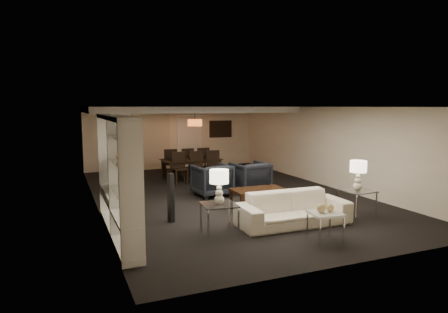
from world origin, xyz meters
TOP-DOWN VIEW (x-y plane):
  - floor at (0.00, 0.00)m, footprint 11.00×11.00m
  - ceiling at (0.00, 0.00)m, footprint 7.00×11.00m
  - wall_back at (0.00, 5.50)m, footprint 7.00×0.02m
  - wall_front at (0.00, -5.50)m, footprint 7.00×0.02m
  - wall_left at (-3.50, 0.00)m, footprint 0.02×11.00m
  - wall_right at (3.50, 0.00)m, footprint 0.02×11.00m
  - ceiling_soffit at (0.00, 3.50)m, footprint 7.00×4.00m
  - curtains at (-0.90, 5.42)m, footprint 1.50×0.12m
  - door at (0.70, 5.47)m, footprint 0.90×0.05m
  - painting at (2.10, 5.46)m, footprint 0.95×0.04m
  - media_unit at (-3.31, -2.60)m, footprint 0.38×3.40m
  - pendant_light at (0.30, 3.50)m, footprint 0.52×0.52m
  - sofa at (0.23, -3.29)m, footprint 2.42×0.99m
  - coffee_table at (0.23, -1.69)m, footprint 1.33×0.79m
  - armchair_left at (-0.37, 0.01)m, footprint 1.05×1.07m
  - armchair_right at (0.83, 0.01)m, footprint 1.04×1.07m
  - side_table_left at (-1.47, -3.29)m, footprint 0.72×0.72m
  - side_table_right at (1.93, -3.29)m, footprint 0.70×0.70m
  - table_lamp_left at (-1.47, -3.29)m, footprint 0.40×0.40m
  - table_lamp_right at (1.93, -3.29)m, footprint 0.41×0.41m
  - marble_table at (0.23, -4.39)m, footprint 0.61×0.61m
  - gold_gourd_a at (0.13, -4.39)m, footprint 0.18×0.18m
  - gold_gourd_b at (0.33, -4.39)m, footprint 0.15×0.15m
  - television at (-3.28, -1.67)m, footprint 1.17×0.15m
  - vase_blue at (-3.31, -3.48)m, footprint 0.15×0.15m
  - vase_amber at (-3.31, -3.19)m, footprint 0.18×0.18m
  - floor_speaker at (-2.12, -2.10)m, footprint 0.15×0.15m
  - dining_table at (-0.10, 2.70)m, footprint 2.06×1.28m
  - chair_nl at (-0.70, 2.05)m, footprint 0.48×0.48m
  - chair_nm at (-0.10, 2.05)m, footprint 0.52×0.52m
  - chair_nr at (0.50, 2.05)m, footprint 0.52×0.52m
  - chair_fl at (-0.70, 3.35)m, footprint 0.53×0.53m
  - chair_fm at (-0.10, 3.35)m, footprint 0.49×0.49m
  - chair_fr at (0.50, 3.35)m, footprint 0.50×0.50m
  - floor_lamp at (-1.91, 5.20)m, footprint 0.24×0.24m

SIDE VIEW (x-z plane):
  - floor at x=0.00m, z-range 0.00..0.00m
  - coffee_table at x=0.23m, z-range 0.00..0.47m
  - marble_table at x=0.23m, z-range 0.00..0.55m
  - side_table_left at x=-1.47m, z-range 0.00..0.62m
  - side_table_right at x=1.93m, z-range 0.00..0.62m
  - dining_table at x=-0.10m, z-range 0.00..0.69m
  - sofa at x=0.23m, z-range 0.00..0.70m
  - armchair_left at x=-0.37m, z-range 0.00..0.89m
  - armchair_right at x=0.83m, z-range 0.00..0.89m
  - chair_nl at x=-0.70m, z-range 0.00..1.02m
  - chair_nm at x=-0.10m, z-range 0.00..1.02m
  - chair_nr at x=0.50m, z-range 0.00..1.02m
  - chair_fl at x=-0.70m, z-range 0.00..1.02m
  - chair_fm at x=-0.10m, z-range 0.00..1.02m
  - chair_fr at x=0.50m, z-range 0.00..1.02m
  - floor_speaker at x=-2.12m, z-range 0.00..1.08m
  - gold_gourd_b at x=0.33m, z-range 0.55..0.70m
  - gold_gourd_a at x=0.13m, z-range 0.55..0.73m
  - floor_lamp at x=-1.91m, z-range 0.00..1.66m
  - table_lamp_left at x=-1.47m, z-range 0.62..1.30m
  - table_lamp_right at x=1.93m, z-range 0.62..1.30m
  - door at x=0.70m, z-range 0.00..2.10m
  - television at x=-3.28m, z-range 0.75..1.42m
  - vase_blue at x=-3.31m, z-range 1.06..1.22m
  - media_unit at x=-3.31m, z-range 0.00..2.35m
  - curtains at x=-0.90m, z-range 0.00..2.40m
  - wall_back at x=0.00m, z-range 0.00..2.50m
  - wall_front at x=0.00m, z-range 0.00..2.50m
  - wall_left at x=-3.50m, z-range 0.00..2.50m
  - wall_right at x=3.50m, z-range 0.00..2.50m
  - painting at x=2.10m, z-range 1.23..1.88m
  - vase_amber at x=-3.31m, z-range 1.56..1.75m
  - pendant_light at x=0.30m, z-range 1.80..2.04m
  - ceiling_soffit at x=0.00m, z-range 2.30..2.50m
  - ceiling at x=0.00m, z-range 2.49..2.51m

